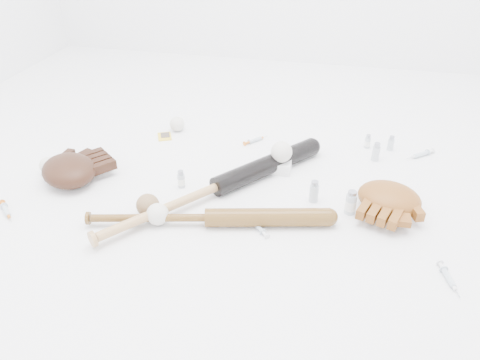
% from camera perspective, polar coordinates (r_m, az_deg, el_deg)
% --- Properties ---
extents(bat_dark, '(0.68, 0.82, 0.07)m').
position_cam_1_polar(bat_dark, '(1.64, -2.72, -0.77)').
color(bat_dark, black).
rests_on(bat_dark, ground).
extents(bat_wood, '(0.81, 0.24, 0.06)m').
position_cam_1_polar(bat_wood, '(1.50, -3.93, -4.60)').
color(bat_wood, brown).
rests_on(bat_wood, ground).
extents(glove_dark, '(0.38, 0.38, 0.10)m').
position_cam_1_polar(glove_dark, '(1.82, -20.14, 1.16)').
color(glove_dark, black).
rests_on(glove_dark, ground).
extents(glove_tan, '(0.32, 0.32, 0.09)m').
position_cam_1_polar(glove_tan, '(1.64, 17.73, -2.09)').
color(glove_tan, brown).
rests_on(glove_tan, ground).
extents(trading_card, '(0.08, 0.09, 0.00)m').
position_cam_1_polar(trading_card, '(2.07, -9.18, 5.27)').
color(trading_card, yellow).
rests_on(trading_card, ground).
extents(pedestal, '(0.08, 0.08, 0.04)m').
position_cam_1_polar(pedestal, '(1.79, 4.99, 1.69)').
color(pedestal, white).
rests_on(pedestal, ground).
extents(baseball_on_pedestal, '(0.08, 0.08, 0.08)m').
position_cam_1_polar(baseball_on_pedestal, '(1.76, 5.08, 3.43)').
color(baseball_on_pedestal, silver).
rests_on(baseball_on_pedestal, pedestal).
extents(baseball_left, '(0.07, 0.07, 0.07)m').
position_cam_1_polar(baseball_left, '(1.91, -22.32, 1.65)').
color(baseball_left, silver).
rests_on(baseball_left, ground).
extents(baseball_upper, '(0.07, 0.07, 0.07)m').
position_cam_1_polar(baseball_upper, '(2.11, -7.67, 6.78)').
color(baseball_upper, silver).
rests_on(baseball_upper, ground).
extents(baseball_mid, '(0.07, 0.07, 0.07)m').
position_cam_1_polar(baseball_mid, '(1.53, -10.02, -4.14)').
color(baseball_mid, silver).
rests_on(baseball_mid, ground).
extents(baseball_aged, '(0.08, 0.08, 0.08)m').
position_cam_1_polar(baseball_aged, '(1.57, -11.19, -3.02)').
color(baseball_aged, brown).
rests_on(baseball_aged, ground).
extents(syringe_0, '(0.13, 0.12, 0.02)m').
position_cam_1_polar(syringe_0, '(1.75, -26.61, -3.39)').
color(syringe_0, '#ADBCC6').
rests_on(syringe_0, ground).
extents(syringe_1, '(0.11, 0.12, 0.02)m').
position_cam_1_polar(syringe_1, '(1.50, 2.20, -5.71)').
color(syringe_1, '#ADBCC6').
rests_on(syringe_1, ground).
extents(syringe_2, '(0.11, 0.12, 0.02)m').
position_cam_1_polar(syringe_2, '(2.01, 1.86, 4.89)').
color(syringe_2, '#ADBCC6').
rests_on(syringe_2, ground).
extents(syringe_3, '(0.06, 0.15, 0.02)m').
position_cam_1_polar(syringe_3, '(1.45, 24.09, -10.85)').
color(syringe_3, '#ADBCC6').
rests_on(syringe_3, ground).
extents(syringe_4, '(0.14, 0.12, 0.02)m').
position_cam_1_polar(syringe_4, '(2.03, 21.20, 2.93)').
color(syringe_4, '#ADBCC6').
rests_on(syringe_4, ground).
extents(vial_0, '(0.02, 0.02, 0.06)m').
position_cam_1_polar(vial_0, '(2.02, 15.30, 4.58)').
color(vial_0, '#B0BAC1').
rests_on(vial_0, ground).
extents(vial_1, '(0.02, 0.02, 0.06)m').
position_cam_1_polar(vial_1, '(2.03, 17.92, 4.30)').
color(vial_1, '#B0BAC1').
rests_on(vial_1, ground).
extents(vial_2, '(0.03, 0.03, 0.08)m').
position_cam_1_polar(vial_2, '(1.63, 9.02, -1.37)').
color(vial_2, '#B0BAC1').
rests_on(vial_2, ground).
extents(vial_3, '(0.04, 0.04, 0.09)m').
position_cam_1_polar(vial_3, '(1.59, 13.38, -2.65)').
color(vial_3, '#B0BAC1').
rests_on(vial_3, ground).
extents(vial_4, '(0.03, 0.03, 0.07)m').
position_cam_1_polar(vial_4, '(1.70, -7.20, 0.12)').
color(vial_4, '#B0BAC1').
rests_on(vial_4, ground).
extents(vial_5, '(0.03, 0.03, 0.08)m').
position_cam_1_polar(vial_5, '(1.93, 16.26, 3.34)').
color(vial_5, '#B0BAC1').
rests_on(vial_5, ground).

